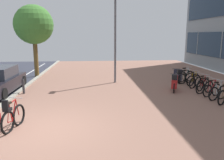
{
  "coord_description": "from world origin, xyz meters",
  "views": [
    {
      "loc": [
        1.63,
        -7.18,
        3.06
      ],
      "look_at": [
        2.5,
        2.84,
        1.05
      ],
      "focal_mm": 36.2,
      "sensor_mm": 36.0,
      "label": 1
    }
  ],
  "objects_px": {
    "bollard_far": "(23,86)",
    "scooter_near": "(178,76)",
    "scooter_mid": "(174,83)",
    "bicycle_rack_07": "(186,78)",
    "bicycle_rack_06": "(194,80)",
    "bicycle_foreground": "(12,117)",
    "lamp_post": "(115,35)",
    "bicycle_rack_01": "(218,93)",
    "bicycle_rack_04": "(203,85)",
    "bicycle_rack_03": "(205,87)",
    "bicycle_rack_05": "(195,82)",
    "bicycle_rack_08": "(186,76)",
    "street_tree": "(34,25)",
    "bicycle_rack_02": "(212,90)"
  },
  "relations": [
    {
      "from": "bicycle_rack_04",
      "to": "lamp_post",
      "type": "relative_size",
      "value": 0.2
    },
    {
      "from": "scooter_near",
      "to": "scooter_mid",
      "type": "xyz_separation_m",
      "value": [
        -1.05,
        -2.19,
        0.02
      ]
    },
    {
      "from": "bicycle_rack_04",
      "to": "bicycle_rack_01",
      "type": "bearing_deg",
      "value": -96.21
    },
    {
      "from": "bicycle_rack_01",
      "to": "bicycle_rack_04",
      "type": "bearing_deg",
      "value": 83.79
    },
    {
      "from": "scooter_mid",
      "to": "bicycle_rack_07",
      "type": "bearing_deg",
      "value": 52.8
    },
    {
      "from": "bicycle_rack_04",
      "to": "bicycle_rack_06",
      "type": "distance_m",
      "value": 1.26
    },
    {
      "from": "scooter_near",
      "to": "bicycle_rack_03",
      "type": "bearing_deg",
      "value": -81.63
    },
    {
      "from": "bicycle_rack_06",
      "to": "lamp_post",
      "type": "distance_m",
      "value": 5.64
    },
    {
      "from": "bicycle_foreground",
      "to": "bicycle_rack_06",
      "type": "bearing_deg",
      "value": 33.49
    },
    {
      "from": "bicycle_rack_01",
      "to": "bicycle_rack_05",
      "type": "distance_m",
      "value": 2.52
    },
    {
      "from": "bicycle_rack_01",
      "to": "scooter_mid",
      "type": "relative_size",
      "value": 0.69
    },
    {
      "from": "bicycle_rack_01",
      "to": "bicycle_rack_02",
      "type": "height_order",
      "value": "bicycle_rack_01"
    },
    {
      "from": "bicycle_rack_03",
      "to": "street_tree",
      "type": "bearing_deg",
      "value": 149.81
    },
    {
      "from": "street_tree",
      "to": "bicycle_rack_04",
      "type": "bearing_deg",
      "value": -26.97
    },
    {
      "from": "bicycle_rack_04",
      "to": "bicycle_rack_03",
      "type": "bearing_deg",
      "value": -109.57
    },
    {
      "from": "bicycle_rack_06",
      "to": "bicycle_rack_01",
      "type": "bearing_deg",
      "value": -94.22
    },
    {
      "from": "bicycle_foreground",
      "to": "bicycle_rack_04",
      "type": "relative_size",
      "value": 1.31
    },
    {
      "from": "bicycle_rack_03",
      "to": "bicycle_rack_02",
      "type": "bearing_deg",
      "value": -83.92
    },
    {
      "from": "scooter_near",
      "to": "bicycle_rack_08",
      "type": "bearing_deg",
      "value": 27.96
    },
    {
      "from": "bicycle_rack_07",
      "to": "bicycle_rack_08",
      "type": "xyz_separation_m",
      "value": [
        0.27,
        0.63,
        0.02
      ]
    },
    {
      "from": "bicycle_rack_01",
      "to": "bollard_far",
      "type": "xyz_separation_m",
      "value": [
        -9.66,
        1.99,
        0.05
      ]
    },
    {
      "from": "bicycle_foreground",
      "to": "street_tree",
      "type": "height_order",
      "value": "street_tree"
    },
    {
      "from": "bicycle_rack_04",
      "to": "bicycle_rack_07",
      "type": "distance_m",
      "value": 1.9
    },
    {
      "from": "bollard_far",
      "to": "bicycle_rack_01",
      "type": "bearing_deg",
      "value": -11.64
    },
    {
      "from": "scooter_near",
      "to": "bollard_far",
      "type": "height_order",
      "value": "scooter_near"
    },
    {
      "from": "bicycle_rack_01",
      "to": "bicycle_rack_03",
      "type": "bearing_deg",
      "value": 90.83
    },
    {
      "from": "bicycle_rack_05",
      "to": "lamp_post",
      "type": "height_order",
      "value": "lamp_post"
    },
    {
      "from": "bicycle_foreground",
      "to": "street_tree",
      "type": "relative_size",
      "value": 0.28
    },
    {
      "from": "bicycle_rack_05",
      "to": "bicycle_rack_08",
      "type": "distance_m",
      "value": 1.9
    },
    {
      "from": "bicycle_rack_03",
      "to": "street_tree",
      "type": "distance_m",
      "value": 12.25
    },
    {
      "from": "bicycle_rack_03",
      "to": "bollard_far",
      "type": "relative_size",
      "value": 1.58
    },
    {
      "from": "bicycle_rack_07",
      "to": "bicycle_rack_08",
      "type": "height_order",
      "value": "bicycle_rack_08"
    },
    {
      "from": "bicycle_rack_01",
      "to": "bicycle_rack_04",
      "type": "xyz_separation_m",
      "value": [
        0.21,
        1.89,
        -0.01
      ]
    },
    {
      "from": "bicycle_rack_07",
      "to": "scooter_mid",
      "type": "bearing_deg",
      "value": -127.2
    },
    {
      "from": "bicycle_foreground",
      "to": "bicycle_rack_03",
      "type": "height_order",
      "value": "bicycle_foreground"
    },
    {
      "from": "bicycle_rack_03",
      "to": "bollard_far",
      "type": "height_order",
      "value": "bicycle_rack_03"
    },
    {
      "from": "bicycle_rack_03",
      "to": "scooter_mid",
      "type": "bearing_deg",
      "value": 157.8
    },
    {
      "from": "bollard_far",
      "to": "scooter_near",
      "type": "bearing_deg",
      "value": 12.54
    },
    {
      "from": "bicycle_rack_04",
      "to": "bicycle_rack_06",
      "type": "relative_size",
      "value": 0.94
    },
    {
      "from": "bicycle_rack_02",
      "to": "bicycle_rack_06",
      "type": "height_order",
      "value": "bicycle_rack_06"
    },
    {
      "from": "bicycle_rack_05",
      "to": "bicycle_rack_07",
      "type": "xyz_separation_m",
      "value": [
        -0.07,
        1.26,
        0.01
      ]
    },
    {
      "from": "bicycle_rack_02",
      "to": "bicycle_rack_07",
      "type": "distance_m",
      "value": 3.15
    },
    {
      "from": "bicycle_rack_02",
      "to": "scooter_mid",
      "type": "xyz_separation_m",
      "value": [
        -1.53,
        1.23,
        0.14
      ]
    },
    {
      "from": "bicycle_rack_01",
      "to": "bicycle_rack_07",
      "type": "xyz_separation_m",
      "value": [
        -0.02,
        3.78,
        -0.01
      ]
    },
    {
      "from": "bicycle_rack_06",
      "to": "scooter_mid",
      "type": "height_order",
      "value": "scooter_mid"
    },
    {
      "from": "bicycle_rack_04",
      "to": "lamp_post",
      "type": "distance_m",
      "value": 6.03
    },
    {
      "from": "bicycle_rack_06",
      "to": "scooter_mid",
      "type": "distance_m",
      "value": 2.15
    },
    {
      "from": "bicycle_rack_04",
      "to": "bicycle_rack_05",
      "type": "xyz_separation_m",
      "value": [
        -0.16,
        0.63,
        -0.0
      ]
    },
    {
      "from": "bicycle_rack_03",
      "to": "bicycle_rack_06",
      "type": "xyz_separation_m",
      "value": [
        0.25,
        1.89,
        0.0
      ]
    },
    {
      "from": "bicycle_foreground",
      "to": "lamp_post",
      "type": "xyz_separation_m",
      "value": [
        4.14,
        7.2,
        2.65
      ]
    }
  ]
}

